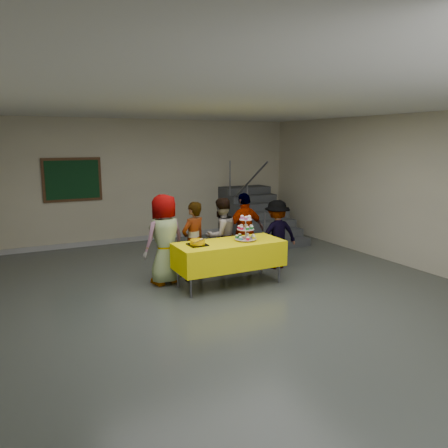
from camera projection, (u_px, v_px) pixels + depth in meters
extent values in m
plane|color=#4C514C|center=(241.00, 305.00, 6.68)|extent=(10.00, 10.00, 0.00)
cube|color=#BCB597|center=(144.00, 181.00, 10.78)|extent=(8.00, 0.04, 3.00)
cube|color=#BCB597|center=(428.00, 194.00, 8.17)|extent=(0.04, 10.00, 3.00)
cube|color=silver|center=(243.00, 103.00, 6.12)|extent=(8.00, 10.00, 0.04)
cube|color=#999999|center=(146.00, 238.00, 11.04)|extent=(7.90, 0.03, 0.12)
cylinder|color=#595960|center=(191.00, 276.00, 6.92)|extent=(0.04, 0.04, 0.73)
cylinder|color=#595960|center=(279.00, 263.00, 7.66)|extent=(0.04, 0.04, 0.73)
cylinder|color=#595960|center=(178.00, 267.00, 7.43)|extent=(0.04, 0.04, 0.73)
cylinder|color=#595960|center=(262.00, 255.00, 8.17)|extent=(0.04, 0.04, 0.73)
cube|color=#595960|center=(229.00, 244.00, 7.48)|extent=(1.80, 0.70, 0.02)
cube|color=#FFE605|center=(229.00, 254.00, 7.51)|extent=(1.88, 0.78, 0.44)
cylinder|color=silver|center=(245.00, 240.00, 7.59)|extent=(0.18, 0.18, 0.01)
cylinder|color=silver|center=(246.00, 229.00, 7.55)|extent=(0.02, 0.02, 0.42)
cylinder|color=silver|center=(245.00, 239.00, 7.59)|extent=(0.38, 0.38, 0.01)
cylinder|color=silver|center=(246.00, 229.00, 7.55)|extent=(0.30, 0.30, 0.01)
cylinder|color=silver|center=(246.00, 219.00, 7.52)|extent=(0.22, 0.22, 0.01)
cube|color=black|center=(197.00, 245.00, 7.24)|extent=(0.30, 0.30, 0.02)
cylinder|color=#FFB700|center=(197.00, 242.00, 7.23)|extent=(0.25, 0.25, 0.07)
ellipsoid|color=#FFB700|center=(197.00, 240.00, 7.22)|extent=(0.25, 0.25, 0.05)
ellipsoid|color=white|center=(201.00, 239.00, 7.21)|extent=(0.08, 0.08, 0.02)
cube|color=silver|center=(199.00, 241.00, 7.10)|extent=(0.30, 0.16, 0.04)
imported|color=slate|center=(165.00, 239.00, 7.58)|extent=(0.88, 0.69, 1.58)
imported|color=slate|center=(194.00, 241.00, 7.80)|extent=(0.61, 0.51, 1.42)
imported|color=slate|center=(221.00, 235.00, 8.26)|extent=(0.78, 0.66, 1.43)
imported|color=slate|center=(245.00, 231.00, 8.50)|extent=(0.91, 0.46, 1.49)
imported|color=slate|center=(277.00, 234.00, 8.54)|extent=(0.90, 0.56, 1.35)
cube|color=#424447|center=(285.00, 244.00, 10.27)|extent=(1.30, 0.30, 0.18)
cube|color=#424447|center=(278.00, 238.00, 10.52)|extent=(1.30, 0.30, 0.36)
cube|color=#424447|center=(271.00, 232.00, 10.76)|extent=(1.30, 0.30, 0.54)
cube|color=#424447|center=(265.00, 226.00, 11.01)|extent=(1.30, 0.30, 0.72)
cube|color=#424447|center=(259.00, 221.00, 11.26)|extent=(1.30, 0.30, 0.90)
cube|color=#424447|center=(253.00, 215.00, 11.50)|extent=(1.30, 0.30, 1.08)
cube|color=#424447|center=(247.00, 210.00, 11.75)|extent=(1.30, 0.30, 1.26)
cube|color=#424447|center=(242.00, 209.00, 12.01)|extent=(1.30, 0.30, 1.26)
cylinder|color=#595960|center=(265.00, 232.00, 9.89)|extent=(0.04, 0.04, 0.90)
cylinder|color=#595960|center=(247.00, 204.00, 10.49)|extent=(0.04, 0.04, 0.90)
cylinder|color=#595960|center=(230.00, 178.00, 11.18)|extent=(0.04, 0.04, 0.90)
cylinder|color=#595960|center=(246.00, 185.00, 10.45)|extent=(0.04, 1.85, 1.20)
cube|color=#472B16|center=(72.00, 180.00, 9.99)|extent=(1.30, 0.04, 1.00)
cube|color=#11371A|center=(73.00, 180.00, 9.97)|extent=(1.18, 0.02, 0.88)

